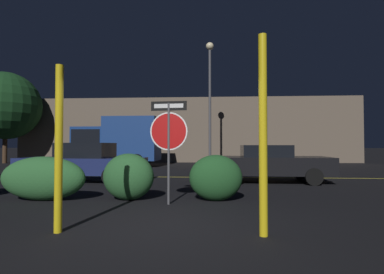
# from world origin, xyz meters

# --- Properties ---
(ground_plane) EXTENTS (260.00, 260.00, 0.00)m
(ground_plane) POSITION_xyz_m (0.00, 0.00, 0.00)
(ground_plane) COLOR black
(road_center_stripe) EXTENTS (41.69, 0.12, 0.01)m
(road_center_stripe) POSITION_xyz_m (0.00, 7.73, 0.00)
(road_center_stripe) COLOR gold
(road_center_stripe) RESTS_ON ground_plane
(stop_sign) EXTENTS (0.90, 0.11, 2.43)m
(stop_sign) POSITION_xyz_m (-0.09, 1.82, 1.71)
(stop_sign) COLOR #4C4C51
(stop_sign) RESTS_ON ground_plane
(yellow_pole_left) EXTENTS (0.12, 0.12, 2.68)m
(yellow_pole_left) POSITION_xyz_m (-1.53, -0.54, 1.34)
(yellow_pole_left) COLOR yellow
(yellow_pole_left) RESTS_ON ground_plane
(yellow_pole_right) EXTENTS (0.13, 0.13, 3.11)m
(yellow_pole_right) POSITION_xyz_m (1.71, -0.51, 1.56)
(yellow_pole_right) COLOR yellow
(yellow_pole_right) RESTS_ON ground_plane
(hedge_bush_1) EXTENTS (2.17, 0.82, 1.10)m
(hedge_bush_1) POSITION_xyz_m (-3.32, 2.12, 0.55)
(hedge_bush_1) COLOR #2D6633
(hedge_bush_1) RESTS_ON ground_plane
(hedge_bush_2) EXTENTS (1.29, 0.82, 1.18)m
(hedge_bush_2) POSITION_xyz_m (-1.18, 2.30, 0.59)
(hedge_bush_2) COLOR #285B2D
(hedge_bush_2) RESTS_ON ground_plane
(hedge_bush_3) EXTENTS (1.33, 0.78, 1.14)m
(hedge_bush_3) POSITION_xyz_m (1.02, 2.34, 0.57)
(hedge_bush_3) COLOR #1E4C23
(hedge_bush_3) RESTS_ON ground_plane
(passing_car_2) EXTENTS (4.86, 2.01, 1.47)m
(passing_car_2) POSITION_xyz_m (-3.96, 5.95, 0.73)
(passing_car_2) COLOR navy
(passing_car_2) RESTS_ON ground_plane
(passing_car_3) EXTENTS (4.52, 2.08, 1.39)m
(passing_car_3) POSITION_xyz_m (3.07, 6.28, 0.71)
(passing_car_3) COLOR black
(passing_car_3) RESTS_ON ground_plane
(delivery_truck) EXTENTS (5.46, 2.60, 3.18)m
(delivery_truck) POSITION_xyz_m (-5.24, 14.06, 1.69)
(delivery_truck) COLOR navy
(delivery_truck) RESTS_ON ground_plane
(street_lamp) EXTENTS (0.48, 0.48, 7.77)m
(street_lamp) POSITION_xyz_m (0.84, 13.30, 5.08)
(street_lamp) COLOR #4C4C51
(street_lamp) RESTS_ON ground_plane
(tree_0) EXTENTS (5.12, 5.12, 6.94)m
(tree_0) POSITION_xyz_m (-14.75, 16.61, 4.37)
(tree_0) COLOR #422D1E
(tree_0) RESTS_ON ground_plane
(building_backdrop) EXTENTS (27.65, 4.96, 5.20)m
(building_backdrop) POSITION_xyz_m (-1.21, 20.98, 2.60)
(building_backdrop) COLOR #6B5B4C
(building_backdrop) RESTS_ON ground_plane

